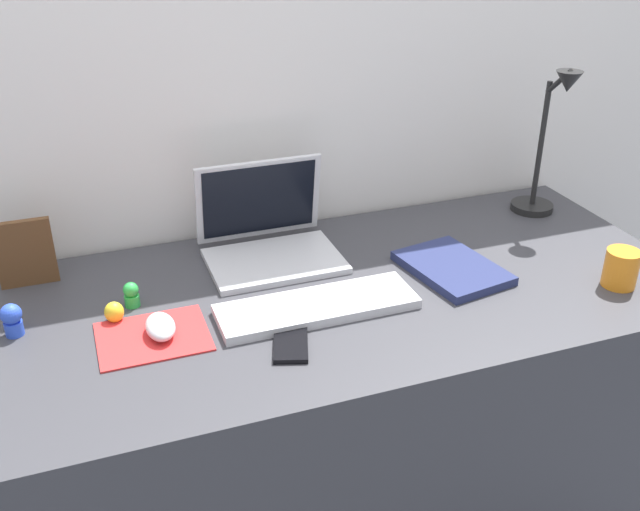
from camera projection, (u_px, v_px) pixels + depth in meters
back_wall at (280, 197)px, 1.85m from camera, size 2.77×0.05×1.60m
desk at (334, 424)px, 1.72m from camera, size 1.57×0.71×0.74m
laptop at (267, 233)px, 1.68m from camera, size 0.30×0.25×0.21m
keyboard at (317, 306)px, 1.47m from camera, size 0.41×0.13×0.02m
mousepad at (153, 337)px, 1.39m from camera, size 0.21×0.17×0.00m
mouse at (160, 327)px, 1.38m from camera, size 0.06×0.10×0.03m
cell_phone at (291, 342)px, 1.37m from camera, size 0.10×0.14×0.01m
desk_lamp at (548, 147)px, 1.82m from camera, size 0.11×0.15×0.39m
notebook_pad at (452, 268)px, 1.62m from camera, size 0.21×0.27×0.02m
picture_frame at (25, 253)px, 1.54m from camera, size 0.12×0.02×0.15m
coffee_mug at (621, 268)px, 1.55m from camera, size 0.07×0.07×0.08m
toy_figurine_green at (131, 294)px, 1.48m from camera, size 0.03×0.03×0.05m
toy_figurine_yellow at (114, 312)px, 1.43m from camera, size 0.04×0.04×0.04m
toy_figurine_blue at (12, 319)px, 1.38m from camera, size 0.04×0.04×0.07m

